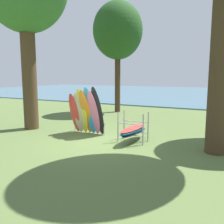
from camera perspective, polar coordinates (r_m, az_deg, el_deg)
ground_plane at (r=10.54m, az=-3.22°, el=-6.62°), size 80.00×80.00×0.00m
lake_water at (r=38.81m, az=19.83°, el=4.02°), size 80.00×36.00×0.10m
tree_mid_behind at (r=18.77m, az=1.33°, el=18.17°), size 3.60×3.60×8.02m
leaning_board_pile at (r=11.53m, az=-5.97°, el=-0.04°), size 1.94×0.79×2.27m
board_storage_rack at (r=10.30m, az=4.93°, el=-4.16°), size 1.15×2.12×1.25m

